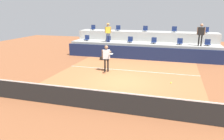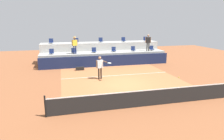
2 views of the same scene
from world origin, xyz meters
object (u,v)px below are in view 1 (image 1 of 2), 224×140
(stadium_chair_upper_left, at_px, (118,28))
(spectator_in_grey, at_px, (201,32))
(stadium_chair_lower_left, at_px, (108,39))
(stadium_chair_upper_right, at_px, (174,30))
(stadium_chair_upper_center, at_px, (145,29))
(equipment_bag, at_px, (105,58))
(stadium_chair_upper_far_left, at_px, (93,28))
(stadium_chair_lower_right, at_px, (180,42))
(tennis_player, at_px, (107,56))
(stadium_chair_upper_far_right, at_px, (206,31))
(stadium_chair_lower_mid_left, at_px, (130,40))
(stadium_chair_lower_mid_right, at_px, (154,41))
(stadium_chair_lower_far_right, at_px, (208,43))
(spectator_with_hat, at_px, (108,31))
(stadium_chair_lower_far_left, at_px, (87,38))
(tennis_ball, at_px, (171,83))

(stadium_chair_upper_left, relative_size, spectator_in_grey, 0.29)
(stadium_chair_lower_left, bearing_deg, stadium_chair_upper_right, 17.27)
(stadium_chair_upper_center, distance_m, equipment_bag, 5.33)
(stadium_chair_lower_left, bearing_deg, stadium_chair_upper_far_left, 140.46)
(stadium_chair_upper_center, bearing_deg, stadium_chair_lower_right, -29.33)
(tennis_player, bearing_deg, stadium_chair_lower_left, 106.44)
(stadium_chair_upper_left, bearing_deg, stadium_chair_upper_far_right, 0.00)
(stadium_chair_lower_mid_left, bearing_deg, spectator_in_grey, -3.79)
(stadium_chair_lower_mid_right, xyz_separation_m, stadium_chair_lower_far_right, (4.32, 0.00, 0.00))
(stadium_chair_upper_center, bearing_deg, stadium_chair_lower_mid_right, -60.02)
(stadium_chair_upper_far_right, relative_size, spectator_with_hat, 0.31)
(stadium_chair_lower_far_left, height_order, tennis_player, tennis_player)
(stadium_chair_lower_mid_right, relative_size, spectator_with_hat, 0.31)
(stadium_chair_lower_far_left, bearing_deg, tennis_player, -55.84)
(stadium_chair_lower_right, bearing_deg, stadium_chair_upper_left, 162.99)
(stadium_chair_lower_left, relative_size, stadium_chair_upper_left, 1.00)
(stadium_chair_lower_far_right, bearing_deg, stadium_chair_upper_center, 161.45)
(stadium_chair_lower_right, distance_m, stadium_chair_upper_right, 2.06)
(stadium_chair_upper_center, xyz_separation_m, stadium_chair_upper_right, (2.66, 0.00, 0.00))
(stadium_chair_upper_center, distance_m, spectator_in_grey, 5.21)
(tennis_player, bearing_deg, stadium_chair_lower_mid_right, 65.47)
(stadium_chair_lower_mid_right, bearing_deg, spectator_in_grey, -5.94)
(stadium_chair_upper_center, height_order, equipment_bag, stadium_chair_upper_center)
(stadium_chair_upper_far_right, bearing_deg, stadium_chair_lower_mid_right, -157.42)
(stadium_chair_lower_far_left, bearing_deg, stadium_chair_lower_right, 0.00)
(stadium_chair_upper_center, relative_size, stadium_chair_upper_far_right, 1.00)
(stadium_chair_upper_far_right, bearing_deg, stadium_chair_upper_center, 180.00)
(stadium_chair_lower_mid_right, distance_m, tennis_ball, 9.76)
(stadium_chair_upper_far_left, bearing_deg, stadium_chair_lower_far_right, -9.57)
(tennis_ball, bearing_deg, stadium_chair_lower_mid_left, 111.83)
(stadium_chair_upper_far_right, bearing_deg, stadium_chair_lower_right, -140.23)
(spectator_in_grey, xyz_separation_m, tennis_ball, (-1.95, -9.21, -1.39))
(stadium_chair_lower_left, distance_m, stadium_chair_lower_far_right, 8.50)
(stadium_chair_upper_far_left, bearing_deg, spectator_with_hat, -43.55)
(stadium_chair_lower_right, height_order, stadium_chair_upper_right, stadium_chair_upper_right)
(stadium_chair_upper_far_right, bearing_deg, stadium_chair_upper_right, 180.00)
(stadium_chair_lower_left, bearing_deg, stadium_chair_lower_mid_left, 0.00)
(stadium_chair_upper_left, distance_m, tennis_player, 7.55)
(stadium_chair_upper_far_right, xyz_separation_m, tennis_player, (-6.86, -7.35, -1.21))
(spectator_with_hat, bearing_deg, stadium_chair_lower_far_left, 170.31)
(stadium_chair_lower_right, relative_size, spectator_in_grey, 0.29)
(stadium_chair_lower_mid_right, bearing_deg, tennis_ball, -79.73)
(stadium_chair_lower_left, height_order, equipment_bag, stadium_chair_lower_left)
(spectator_with_hat, distance_m, tennis_ball, 10.96)
(stadium_chair_upper_left, height_order, tennis_ball, stadium_chair_upper_left)
(stadium_chair_lower_mid_right, bearing_deg, stadium_chair_lower_far_right, 0.00)
(stadium_chair_lower_mid_left, height_order, stadium_chair_upper_right, stadium_chair_upper_right)
(stadium_chair_upper_left, xyz_separation_m, tennis_ball, (5.46, -11.39, -1.37))
(stadium_chair_lower_left, bearing_deg, stadium_chair_lower_mid_right, 0.00)
(spectator_in_grey, bearing_deg, stadium_chair_upper_far_left, 167.73)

